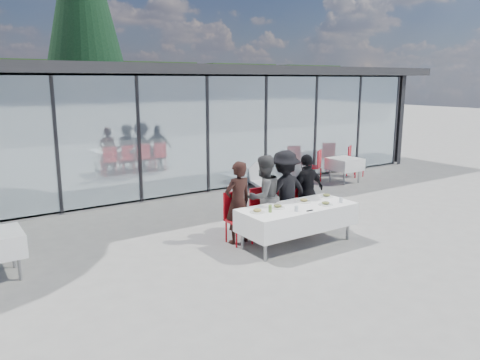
% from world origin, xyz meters
% --- Properties ---
extents(ground, '(90.00, 90.00, 0.00)m').
position_xyz_m(ground, '(0.00, 0.00, 0.00)').
color(ground, gray).
rests_on(ground, ground).
extents(pavilion, '(14.80, 8.80, 3.44)m').
position_xyz_m(pavilion, '(2.00, 8.16, 2.15)').
color(pavilion, gray).
rests_on(pavilion, ground).
extents(dining_table, '(2.26, 0.96, 0.75)m').
position_xyz_m(dining_table, '(0.38, -0.48, 0.54)').
color(dining_table, white).
rests_on(dining_table, ground).
extents(diner_a, '(0.62, 0.62, 1.58)m').
position_xyz_m(diner_a, '(-0.49, 0.23, 0.79)').
color(diner_a, black).
rests_on(diner_a, ground).
extents(diner_chair_a, '(0.44, 0.44, 0.97)m').
position_xyz_m(diner_chair_a, '(-0.49, 0.27, 0.54)').
color(diner_chair_a, red).
rests_on(diner_chair_a, ground).
extents(diner_b, '(0.89, 0.89, 1.64)m').
position_xyz_m(diner_b, '(0.11, 0.23, 0.82)').
color(diner_b, '#515151').
rests_on(diner_b, ground).
extents(diner_chair_b, '(0.44, 0.44, 0.97)m').
position_xyz_m(diner_chair_b, '(0.11, 0.27, 0.54)').
color(diner_chair_b, red).
rests_on(diner_chair_b, ground).
extents(diner_c, '(1.10, 1.10, 1.69)m').
position_xyz_m(diner_c, '(0.64, 0.23, 0.84)').
color(diner_c, black).
rests_on(diner_c, ground).
extents(diner_chair_c, '(0.44, 0.44, 0.97)m').
position_xyz_m(diner_chair_c, '(0.64, 0.27, 0.54)').
color(diner_chair_c, red).
rests_on(diner_chair_c, ground).
extents(diner_d, '(0.99, 0.99, 1.56)m').
position_xyz_m(diner_d, '(1.24, 0.23, 0.78)').
color(diner_d, black).
rests_on(diner_d, ground).
extents(diner_chair_d, '(0.44, 0.44, 0.97)m').
position_xyz_m(diner_chair_d, '(1.24, 0.27, 0.54)').
color(diner_chair_d, red).
rests_on(diner_chair_d, ground).
extents(plate_a, '(0.27, 0.27, 0.07)m').
position_xyz_m(plate_a, '(-0.49, -0.40, 0.77)').
color(plate_a, white).
rests_on(plate_a, dining_table).
extents(plate_b, '(0.27, 0.27, 0.07)m').
position_xyz_m(plate_b, '(-0.00, -0.37, 0.77)').
color(plate_b, white).
rests_on(plate_b, dining_table).
extents(plate_c, '(0.27, 0.27, 0.07)m').
position_xyz_m(plate_c, '(0.68, -0.31, 0.77)').
color(plate_c, white).
rests_on(plate_c, dining_table).
extents(plate_d, '(0.27, 0.27, 0.07)m').
position_xyz_m(plate_d, '(1.32, -0.27, 0.77)').
color(plate_d, white).
rests_on(plate_d, dining_table).
extents(plate_extra, '(0.27, 0.27, 0.07)m').
position_xyz_m(plate_extra, '(0.88, -0.71, 0.77)').
color(plate_extra, white).
rests_on(plate_extra, dining_table).
extents(juice_bottle, '(0.06, 0.06, 0.14)m').
position_xyz_m(juice_bottle, '(-0.30, -0.53, 0.82)').
color(juice_bottle, '#7DA846').
rests_on(juice_bottle, dining_table).
extents(drinking_glasses, '(1.18, 0.08, 0.10)m').
position_xyz_m(drinking_glasses, '(0.69, -0.74, 0.80)').
color(drinking_glasses, silver).
rests_on(drinking_glasses, dining_table).
extents(folded_eyeglasses, '(0.14, 0.03, 0.01)m').
position_xyz_m(folded_eyeglasses, '(0.35, -0.85, 0.76)').
color(folded_eyeglasses, black).
rests_on(folded_eyeglasses, dining_table).
extents(spare_table_right, '(0.86, 0.86, 0.74)m').
position_xyz_m(spare_table_right, '(5.18, 2.94, 0.55)').
color(spare_table_right, white).
rests_on(spare_table_right, ground).
extents(spare_chair_a, '(0.61, 0.61, 0.97)m').
position_xyz_m(spare_chair_a, '(6.05, 3.44, 0.54)').
color(spare_chair_a, red).
rests_on(spare_chair_a, ground).
extents(spare_chair_b, '(0.61, 0.61, 0.97)m').
position_xyz_m(spare_chair_b, '(4.50, 3.49, 0.54)').
color(spare_chair_b, red).
rests_on(spare_chair_b, ground).
extents(lounger, '(0.91, 1.44, 0.72)m').
position_xyz_m(lounger, '(2.57, 3.56, 0.26)').
color(lounger, white).
rests_on(lounger, ground).
extents(conifer_tree, '(4.00, 4.00, 10.50)m').
position_xyz_m(conifer_tree, '(0.50, 13.00, 5.99)').
color(conifer_tree, '#382316').
rests_on(conifer_tree, ground).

